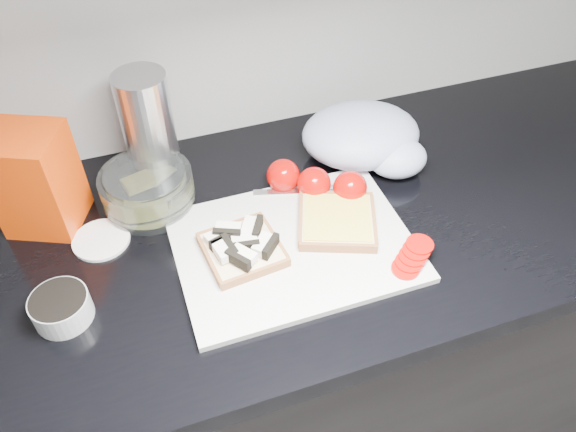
# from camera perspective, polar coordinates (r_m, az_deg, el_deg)

# --- Properties ---
(base_cabinet) EXTENTS (3.50, 0.60, 0.86)m
(base_cabinet) POSITION_cam_1_polar(r_m,az_deg,el_deg) (1.38, -5.20, -15.54)
(base_cabinet) COLOR black
(base_cabinet) RESTS_ON ground
(countertop) EXTENTS (3.50, 0.64, 0.04)m
(countertop) POSITION_cam_1_polar(r_m,az_deg,el_deg) (1.01, -6.83, -2.87)
(countertop) COLOR black
(countertop) RESTS_ON base_cabinet
(cutting_board) EXTENTS (0.40, 0.30, 0.01)m
(cutting_board) POSITION_cam_1_polar(r_m,az_deg,el_deg) (0.97, 0.58, -3.03)
(cutting_board) COLOR silver
(cutting_board) RESTS_ON countertop
(bread_left) EXTENTS (0.14, 0.14, 0.04)m
(bread_left) POSITION_cam_1_polar(r_m,az_deg,el_deg) (0.94, -4.75, -3.19)
(bread_left) COLOR beige
(bread_left) RESTS_ON cutting_board
(bread_right) EXTENTS (0.18, 0.18, 0.02)m
(bread_right) POSITION_cam_1_polar(r_m,az_deg,el_deg) (0.99, 5.00, -0.49)
(bread_right) COLOR beige
(bread_right) RESTS_ON cutting_board
(tomato_slices) EXTENTS (0.10, 0.08, 0.02)m
(tomato_slices) POSITION_cam_1_polar(r_m,az_deg,el_deg) (0.95, 12.54, -4.04)
(tomato_slices) COLOR #B00804
(tomato_slices) RESTS_ON cutting_board
(knife) EXTENTS (0.19, 0.07, 0.01)m
(knife) POSITION_cam_1_polar(r_m,az_deg,el_deg) (1.06, 3.19, 2.68)
(knife) COLOR silver
(knife) RESTS_ON cutting_board
(seed_tub) EXTENTS (0.09, 0.09, 0.05)m
(seed_tub) POSITION_cam_1_polar(r_m,az_deg,el_deg) (0.93, -22.07, -8.55)
(seed_tub) COLOR #A2A7A7
(seed_tub) RESTS_ON countertop
(tub_lid) EXTENTS (0.12, 0.12, 0.01)m
(tub_lid) POSITION_cam_1_polar(r_m,az_deg,el_deg) (1.03, -18.45, -2.31)
(tub_lid) COLOR white
(tub_lid) RESTS_ON countertop
(glass_bowl) EXTENTS (0.17, 0.17, 0.07)m
(glass_bowl) POSITION_cam_1_polar(r_m,az_deg,el_deg) (1.06, -14.06, 2.60)
(glass_bowl) COLOR silver
(glass_bowl) RESTS_ON countertop
(bread_bag) EXTENTS (0.16, 0.15, 0.19)m
(bread_bag) POSITION_cam_1_polar(r_m,az_deg,el_deg) (1.05, -24.27, 3.33)
(bread_bag) COLOR red
(bread_bag) RESTS_ON countertop
(steel_canister) EXTENTS (0.09, 0.09, 0.23)m
(steel_canister) POSITION_cam_1_polar(r_m,az_deg,el_deg) (1.07, -13.91, 8.47)
(steel_canister) COLOR silver
(steel_canister) RESTS_ON countertop
(grocery_bag) EXTENTS (0.26, 0.24, 0.10)m
(grocery_bag) POSITION_cam_1_polar(r_m,az_deg,el_deg) (1.13, 7.92, 7.87)
(grocery_bag) COLOR #ABBBD2
(grocery_bag) RESTS_ON countertop
(whole_tomatoes) EXTENTS (0.17, 0.14, 0.06)m
(whole_tomatoes) POSITION_cam_1_polar(r_m,az_deg,el_deg) (1.05, 2.81, 3.43)
(whole_tomatoes) COLOR #B00804
(whole_tomatoes) RESTS_ON countertop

